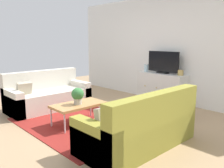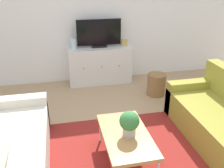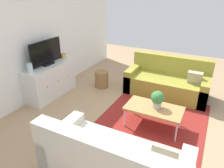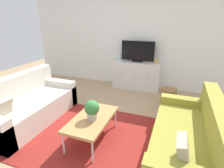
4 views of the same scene
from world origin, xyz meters
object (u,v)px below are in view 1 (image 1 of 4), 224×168
at_px(potted_plant, 78,95).
at_px(tv_console, 162,88).
at_px(couch_right_side, 142,129).
at_px(mantel_clock, 181,73).
at_px(couch_left_side, 47,96).
at_px(glass_vase, 146,68).
at_px(wicker_basket, 176,108).
at_px(coffee_table, 79,105).
at_px(flat_screen_tv, 163,62).

bearing_deg(potted_plant, tv_console, 87.96).
relative_size(couch_right_side, tv_console, 1.45).
xyz_separation_m(couch_right_side, potted_plant, (-1.43, -0.13, 0.29)).
bearing_deg(mantel_clock, couch_left_side, -130.81).
bearing_deg(glass_vase, wicker_basket, -29.35).
bearing_deg(coffee_table, wicker_basket, 57.89).
height_order(potted_plant, tv_console, tv_console).
height_order(mantel_clock, wicker_basket, mantel_clock).
bearing_deg(flat_screen_tv, potted_plant, -92.02).
bearing_deg(tv_console, couch_right_side, -60.59).
xyz_separation_m(tv_console, wicker_basket, (0.93, -0.81, -0.17)).
distance_m(couch_right_side, flat_screen_tv, 2.84).
xyz_separation_m(potted_plant, glass_vase, (-0.42, 2.51, 0.27)).
relative_size(couch_left_side, couch_right_side, 1.00).
height_order(couch_left_side, coffee_table, couch_left_side).
xyz_separation_m(couch_left_side, flat_screen_tv, (1.54, 2.39, 0.74)).
relative_size(tv_console, mantel_clock, 9.74).
distance_m(couch_left_side, coffee_table, 1.43).
bearing_deg(flat_screen_tv, tv_console, -90.00).
distance_m(tv_console, mantel_clock, 0.68).
bearing_deg(wicker_basket, flat_screen_tv, 138.19).
height_order(couch_left_side, mantel_clock, mantel_clock).
distance_m(potted_plant, mantel_clock, 2.59).
bearing_deg(couch_left_side, coffee_table, -3.99).
distance_m(potted_plant, tv_console, 2.52).
xyz_separation_m(couch_left_side, mantel_clock, (2.05, 2.37, 0.53)).
bearing_deg(potted_plant, flat_screen_tv, 87.98).
bearing_deg(couch_right_side, glass_vase, 127.95).
height_order(potted_plant, flat_screen_tv, flat_screen_tv).
bearing_deg(glass_vase, potted_plant, -80.41).
height_order(potted_plant, glass_vase, glass_vase).
bearing_deg(flat_screen_tv, mantel_clock, -2.23).
bearing_deg(couch_right_side, flat_screen_tv, 119.21).
height_order(flat_screen_tv, mantel_clock, flat_screen_tv).
relative_size(coffee_table, glass_vase, 5.21).
distance_m(flat_screen_tv, wicker_basket, 1.49).
height_order(couch_left_side, tv_console, couch_left_side).
bearing_deg(couch_right_side, mantel_clock, 109.17).
bearing_deg(potted_plant, mantel_clock, 76.50).
bearing_deg(mantel_clock, flat_screen_tv, 177.77).
height_order(couch_left_side, flat_screen_tv, flat_screen_tv).
bearing_deg(wicker_basket, potted_plant, -120.93).
relative_size(tv_console, flat_screen_tv, 1.45).
relative_size(potted_plant, glass_vase, 1.64).
bearing_deg(flat_screen_tv, coffee_table, -92.65).
distance_m(couch_right_side, wicker_basket, 1.62).
xyz_separation_m(couch_right_side, wicker_basket, (-0.41, 1.56, -0.08)).
bearing_deg(mantel_clock, glass_vase, 180.00).
relative_size(couch_right_side, mantel_clock, 14.14).
relative_size(coffee_table, mantel_clock, 7.61).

